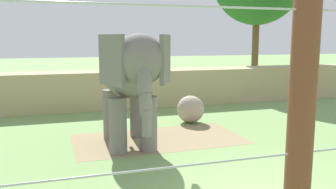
{
  "coord_description": "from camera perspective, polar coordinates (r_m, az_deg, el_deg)",
  "views": [
    {
      "loc": [
        -3.86,
        -5.82,
        3.16
      ],
      "look_at": [
        -0.46,
        5.05,
        1.4
      ],
      "focal_mm": 37.93,
      "sensor_mm": 36.0,
      "label": 1
    }
  ],
  "objects": [
    {
      "name": "elephant",
      "position": [
        10.28,
        -6.17,
        3.38
      ],
      "size": [
        1.89,
        4.49,
        3.32
      ],
      "color": "slate",
      "rests_on": "ground"
    },
    {
      "name": "embankment_wall",
      "position": [
        17.2,
        -4.24,
        1.08
      ],
      "size": [
        36.0,
        1.8,
        1.72
      ],
      "primitive_type": "cube",
      "color": "tan",
      "rests_on": "ground"
    },
    {
      "name": "dirt_patch",
      "position": [
        11.5,
        -1.41,
        -7.15
      ],
      "size": [
        5.47,
        3.01,
        0.01
      ],
      "primitive_type": "cube",
      "rotation": [
        0.0,
        0.0,
        0.03
      ],
      "color": "#937F5B",
      "rests_on": "ground"
    },
    {
      "name": "enrichment_ball",
      "position": [
        13.63,
        3.63,
        -2.38
      ],
      "size": [
        1.05,
        1.05,
        1.05
      ],
      "primitive_type": "sphere",
      "color": "tan",
      "rests_on": "ground"
    }
  ]
}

